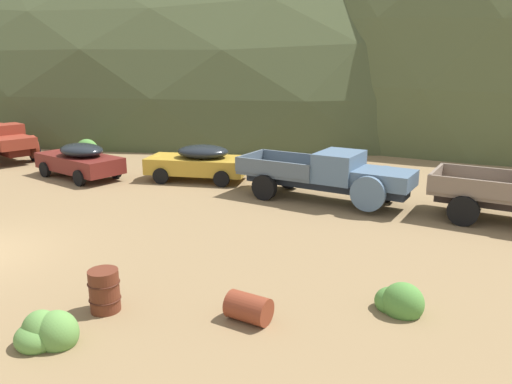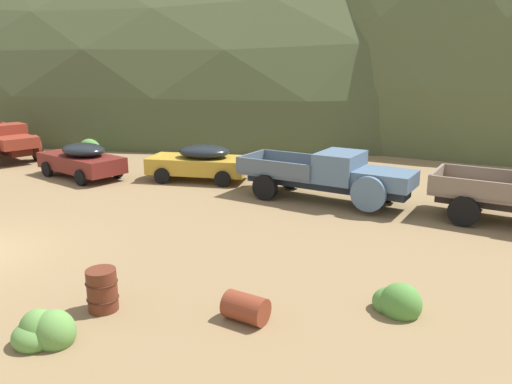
{
  "view_description": "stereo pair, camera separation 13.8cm",
  "coord_description": "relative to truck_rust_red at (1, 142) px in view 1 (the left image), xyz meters",
  "views": [
    {
      "loc": [
        12.27,
        -7.49,
        5.0
      ],
      "look_at": [
        5.72,
        6.08,
        1.0
      ],
      "focal_mm": 34.35,
      "sensor_mm": 36.0,
      "label": 1
    },
    {
      "loc": [
        12.4,
        -7.43,
        5.0
      ],
      "look_at": [
        5.72,
        6.08,
        1.0
      ],
      "focal_mm": 34.35,
      "sensor_mm": 36.0,
      "label": 2
    }
  ],
  "objects": [
    {
      "name": "bush_lone_scrub",
      "position": [
        21.71,
        -7.51,
        -0.79
      ],
      "size": [
        1.02,
        0.79,
        0.85
      ],
      "color": "#4C8438",
      "rests_on": "ground"
    },
    {
      "name": "hill_center",
      "position": [
        -16.88,
        46.2,
        -1.0
      ],
      "size": [
        118.55,
        89.1,
        45.28
      ],
      "primitive_type": "ellipsoid",
      "color": "#424C2D",
      "rests_on": "ground"
    },
    {
      "name": "oil_drum_foreground",
      "position": [
        19.08,
        -9.21,
        -0.71
      ],
      "size": [
        0.91,
        0.64,
        0.57
      ],
      "color": "brown",
      "rests_on": "ground"
    },
    {
      "name": "oil_drum_by_truck",
      "position": [
        16.21,
        -10.11,
        -0.55
      ],
      "size": [
        0.66,
        0.66,
        0.9
      ],
      "color": "#5B2819",
      "rests_on": "ground"
    },
    {
      "name": "truck_chalk_blue",
      "position": [
        18.1,
        -0.13,
        0.01
      ],
      "size": [
        6.61,
        2.67,
        1.89
      ],
      "rotation": [
        0.0,
        0.0,
        -0.09
      ],
      "color": "#262D39",
      "rests_on": "ground"
    },
    {
      "name": "car_oxblood",
      "position": [
        6.51,
        -1.19,
        -0.18
      ],
      "size": [
        4.86,
        2.7,
        1.57
      ],
      "rotation": [
        0.0,
        0.0,
        2.93
      ],
      "color": "maroon",
      "rests_on": "ground"
    },
    {
      "name": "bush_front_right",
      "position": [
        3.36,
        2.56,
        -0.68
      ],
      "size": [
        1.5,
        1.56,
        1.26
      ],
      "color": "#4C8438",
      "rests_on": "ground"
    },
    {
      "name": "truck_rust_red",
      "position": [
        0.0,
        0.0,
        0.0
      ],
      "size": [
        6.11,
        3.8,
        2.16
      ],
      "rotation": [
        0.0,
        0.0,
        -0.31
      ],
      "color": "#42140D",
      "rests_on": "ground"
    },
    {
      "name": "hill_far_left",
      "position": [
        22.29,
        46.58,
        -1.0
      ],
      "size": [
        81.11,
        73.78,
        53.47
      ],
      "primitive_type": "ellipsoid",
      "color": "#4C5633",
      "rests_on": "ground"
    },
    {
      "name": "bush_between_trucks",
      "position": [
        16.12,
        -11.55,
        -0.79
      ],
      "size": [
        1.11,
        0.95,
        0.83
      ],
      "color": "#5B8E42",
      "rests_on": "ground"
    },
    {
      "name": "car_mustard",
      "position": [
        11.54,
        0.61,
        -0.18
      ],
      "size": [
        4.83,
        2.85,
        1.57
      ],
      "rotation": [
        0.0,
        0.0,
        3.39
      ],
      "color": "#B28928",
      "rests_on": "ground"
    }
  ]
}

